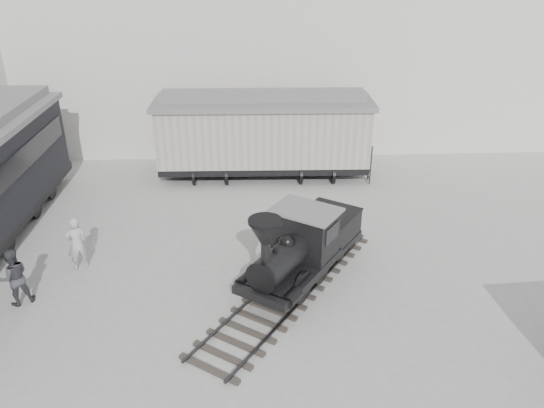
{
  "coord_description": "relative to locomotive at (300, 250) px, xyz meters",
  "views": [
    {
      "loc": [
        -0.44,
        -10.25,
        9.2
      ],
      "look_at": [
        0.3,
        4.48,
        2.0
      ],
      "focal_mm": 35.0,
      "sensor_mm": 36.0,
      "label": 1
    }
  ],
  "objects": [
    {
      "name": "ground",
      "position": [
        -1.07,
        -3.22,
        -1.06
      ],
      "size": [
        90.0,
        90.0,
        0.0
      ],
      "primitive_type": "plane",
      "color": "#9E9E9B"
    },
    {
      "name": "north_wall",
      "position": [
        -1.07,
        11.77,
        4.49
      ],
      "size": [
        34.0,
        2.51,
        11.0
      ],
      "color": "silver",
      "rests_on": "ground"
    },
    {
      "name": "locomotive",
      "position": [
        0.0,
        0.0,
        0.0
      ],
      "size": [
        6.07,
        7.72,
        2.88
      ],
      "rotation": [
        0.0,
        0.0,
        -0.6
      ],
      "color": "black",
      "rests_on": "ground"
    },
    {
      "name": "boxcar",
      "position": [
        -0.79,
        8.34,
        0.91
      ],
      "size": [
        9.26,
        3.09,
        3.77
      ],
      "rotation": [
        0.0,
        0.0,
        -0.02
      ],
      "color": "black",
      "rests_on": "ground"
    },
    {
      "name": "visitor_a",
      "position": [
        -6.85,
        1.04,
        -0.17
      ],
      "size": [
        0.77,
        0.69,
        1.78
      ],
      "primitive_type": "imported",
      "rotation": [
        0.0,
        0.0,
        3.65
      ],
      "color": "#B4B4B4",
      "rests_on": "ground"
    },
    {
      "name": "visitor_b",
      "position": [
        -8.1,
        -0.72,
        -0.19
      ],
      "size": [
        1.06,
        1.0,
        1.74
      ],
      "primitive_type": "imported",
      "rotation": [
        0.0,
        0.0,
        3.69
      ],
      "color": "#3B3C41",
      "rests_on": "ground"
    }
  ]
}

